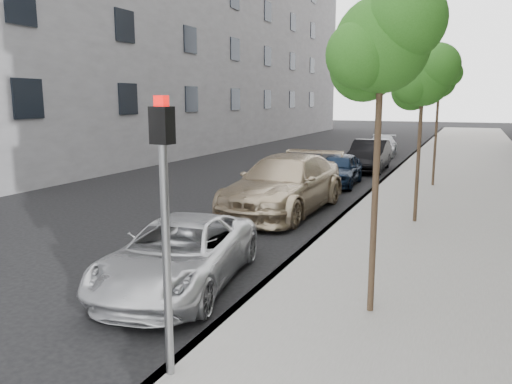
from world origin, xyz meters
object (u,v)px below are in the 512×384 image
Objects in this scene: tree_far at (440,82)px; tree_near at (384,45)px; suv at (284,184)px; sedan_black at (369,155)px; sedan_blue at (339,169)px; signal_pole at (165,207)px; sedan_rear at (382,146)px; minivan at (179,253)px; tree_mid at (424,78)px.

tree_near is at bearing -90.00° from tree_far.
sedan_black is at bearing 88.83° from suv.
sedan_blue is at bearing 88.98° from suv.
suv is 10.37m from sedan_black.
signal_pole is at bearing -75.45° from suv.
suv reaches higher than sedan_black.
sedan_rear is at bearing 88.28° from sedan_blue.
suv is (-3.99, -6.21, -3.25)m from tree_far.
sedan_black is (0.27, 17.09, 0.13)m from minivan.
minivan is at bearing -92.75° from sedan_blue.
sedan_blue reaches higher than minivan.
tree_near reaches higher than sedan_blue.
tree_mid is at bearing 51.27° from minivan.
tree_near is 1.29× the size of sedan_blue.
minivan is at bearing -94.26° from sedan_rear.
tree_near is 13.33m from sedan_blue.
sedan_black is at bearing 83.20° from sedan_blue.
minivan is 1.05× the size of sedan_rear.
tree_near is 3.99m from signal_pole.
tree_far is 5.08m from sedan_blue.
tree_near reaches higher than sedan_rear.
sedan_black is at bearing 79.49° from minivan.
tree_far is at bearing 90.00° from tree_near.
suv is at bearing -95.02° from sedan_black.
minivan is (-1.67, 2.90, -1.60)m from signal_pole.
tree_mid reaches higher than sedan_black.
suv is 1.56× the size of sedan_blue.
tree_near is at bearing -57.07° from suv.
tree_far is 8.07m from suv.
signal_pole is (-1.93, -9.36, -1.78)m from tree_mid.
tree_mid reaches higher than sedan_rear.
tree_mid is at bearing -1.62° from suv.
sedan_blue is at bearing -93.74° from sedan_rear.
signal_pole is at bearing -69.62° from minivan.
tree_mid is at bearing -60.87° from sedan_blue.
tree_far reaches higher than minivan.
tree_far is 1.11× the size of sedan_rear.
minivan is at bearing 125.56° from signal_pole.
tree_mid is 1.23× the size of sedan_blue.
signal_pole reaches higher than sedan_black.
sedan_rear is at bearing 99.77° from signal_pole.
suv is at bearing -122.70° from tree_far.
sedan_blue is at bearing -95.18° from sedan_black.
tree_near is at bearing -76.47° from sedan_blue.
minivan is 0.75× the size of suv.
tree_far is at bearing 64.88° from minivan.
tree_mid reaches higher than suv.
signal_pole is 3.72m from minivan.
tree_near reaches higher than tree_mid.
tree_near is 17.80m from sedan_black.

